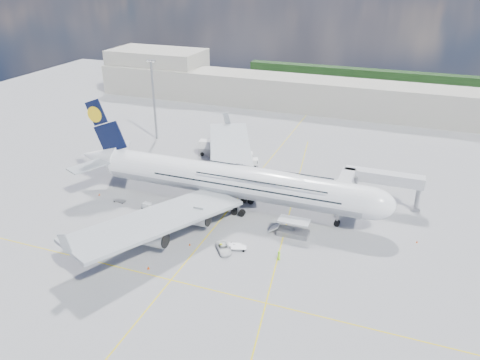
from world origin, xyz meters
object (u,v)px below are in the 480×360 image
(dolly_nose_near, at_px, (235,245))
(cone_wing_right_inner, at_px, (190,244))
(light_mast, at_px, (154,99))
(cone_wing_left_inner, at_px, (230,187))
(crew_nose, at_px, (335,211))
(dolly_nose_far, at_px, (239,248))
(crew_loader, at_px, (307,224))
(dolly_row_c, at_px, (141,219))
(cone_tail, at_px, (99,194))
(dolly_row_a, at_px, (147,232))
(crew_wing, at_px, (137,218))
(catering_truck_inner, at_px, (246,160))
(crew_van, at_px, (279,255))
(cargo_loader, at_px, (293,230))
(cone_wing_right_outer, at_px, (148,268))
(service_van, at_px, (223,248))
(jet_bridge, at_px, (368,181))
(cone_nose, at_px, (417,242))
(crew_tug, at_px, (221,247))
(dolly_back, at_px, (120,201))
(dolly_row_b, at_px, (147,206))
(airliner, at_px, (232,181))
(catering_truck_outer, at_px, (211,148))
(baggage_tug, at_px, (150,231))
(cone_wing_left_outer, at_px, (206,162))

(dolly_nose_near, xyz_separation_m, cone_wing_right_inner, (-8.88, -2.97, -0.07))
(light_mast, relative_size, cone_wing_left_inner, 43.22)
(crew_nose, bearing_deg, cone_wing_left_inner, 139.48)
(dolly_nose_far, xyz_separation_m, crew_loader, (10.94, 13.33, 0.51))
(dolly_row_c, bearing_deg, cone_tail, 164.68)
(dolly_row_a, distance_m, crew_wing, 6.00)
(catering_truck_inner, distance_m, crew_van, 46.02)
(cargo_loader, height_order, cone_wing_right_inner, cargo_loader)
(crew_van, xyz_separation_m, cone_wing_right_inner, (-18.51, -1.53, -0.72))
(cone_wing_right_outer, bearing_deg, service_van, 43.71)
(jet_bridge, relative_size, cone_nose, 35.95)
(crew_loader, bearing_deg, cone_wing_right_inner, -114.85)
(crew_van, bearing_deg, catering_truck_inner, -4.63)
(catering_truck_inner, xyz_separation_m, crew_tug, (9.70, -41.70, -1.05))
(light_mast, bearing_deg, crew_van, -42.50)
(dolly_back, distance_m, crew_van, 43.89)
(light_mast, relative_size, dolly_row_b, 9.16)
(airliner, relative_size, cone_nose, 151.33)
(light_mast, distance_m, catering_truck_outer, 25.94)
(cargo_loader, xyz_separation_m, baggage_tug, (-28.50, -10.21, -0.57))
(crew_tug, relative_size, cone_wing_left_outer, 3.19)
(jet_bridge, xyz_separation_m, dolly_nose_far, (-21.76, -27.17, -6.49))
(dolly_back, xyz_separation_m, cone_wing_right_outer, (20.53, -21.26, -0.01))
(crew_wing, height_order, cone_wing_left_inner, crew_wing)
(service_van, bearing_deg, cone_tail, 125.05)
(cargo_loader, xyz_separation_m, dolly_nose_near, (-9.81, -8.36, -0.94))
(cone_wing_left_inner, bearing_deg, service_van, -71.00)
(baggage_tug, xyz_separation_m, crew_van, (28.33, 0.41, 0.29))
(dolly_row_b, distance_m, catering_truck_outer, 36.35)
(light_mast, bearing_deg, catering_truck_inner, -17.68)
(jet_bridge, relative_size, crew_loader, 10.85)
(dolly_row_c, xyz_separation_m, cone_nose, (57.68, 13.08, -0.73))
(catering_truck_inner, bearing_deg, jet_bridge, -43.51)
(cone_nose, bearing_deg, cone_wing_right_inner, -158.26)
(dolly_back, xyz_separation_m, crew_van, (42.81, -9.66, 0.65))
(light_mast, relative_size, cone_tail, 47.68)
(dolly_nose_far, bearing_deg, dolly_back, 147.34)
(dolly_row_b, distance_m, baggage_tug, 11.11)
(airliner, relative_size, cargo_loader, 9.28)
(dolly_row_b, bearing_deg, crew_wing, -75.41)
(cone_wing_right_inner, bearing_deg, dolly_nose_far, 12.56)
(cone_wing_left_inner, distance_m, cone_wing_right_inner, 27.87)
(catering_truck_outer, bearing_deg, crew_wing, -101.24)
(catering_truck_outer, bearing_deg, crew_tug, -75.74)
(cone_wing_right_outer, bearing_deg, baggage_tug, 118.40)
(crew_loader, xyz_separation_m, cone_tail, (-51.89, -3.13, -0.61))
(crew_loader, bearing_deg, service_van, -103.56)
(dolly_row_c, bearing_deg, jet_bridge, 38.86)
(crew_tug, relative_size, cone_wing_right_outer, 2.64)
(cone_wing_right_inner, bearing_deg, baggage_tug, 173.48)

